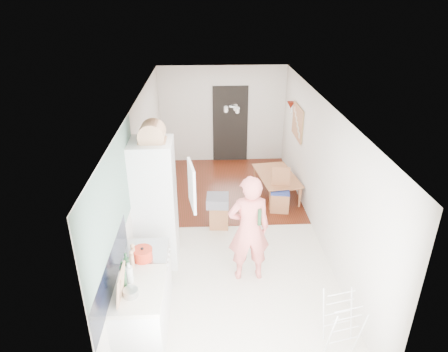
{
  "coord_description": "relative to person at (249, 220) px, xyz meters",
  "views": [
    {
      "loc": [
        -0.43,
        -6.39,
        4.23
      ],
      "look_at": [
        -0.12,
        0.2,
        1.09
      ],
      "focal_mm": 32.0,
      "sensor_mm": 36.0,
      "label": 1
    }
  ],
  "objects": [
    {
      "name": "grey_drape",
      "position": [
        -0.43,
        1.52,
        -0.49
      ],
      "size": [
        0.44,
        0.44,
        0.19
      ],
      "primitive_type": "cube",
      "rotation": [
        0.0,
        0.0,
        -0.07
      ],
      "color": "slate",
      "rests_on": "stool"
    },
    {
      "name": "held_bottle",
      "position": [
        0.14,
        -0.11,
        0.12
      ],
      "size": [
        0.06,
        0.06,
        0.27
      ],
      "primitive_type": "cylinder",
      "color": "#1E4024",
      "rests_on": "person"
    },
    {
      "name": "fridge_interior",
      "position": [
        -1.15,
        0.51,
        0.5
      ],
      "size": [
        0.02,
        0.52,
        0.66
      ],
      "primitive_type": "cube",
      "color": "white",
      "rests_on": "room_shell"
    },
    {
      "name": "wood_floor_overlay",
      "position": [
        -0.19,
        3.14,
        -1.05
      ],
      "size": [
        3.2,
        3.3,
        0.01
      ],
      "primitive_type": "cube",
      "color": "#5F1B12",
      "rests_on": "room_shell"
    },
    {
      "name": "pepper_mill_back",
      "position": [
        -1.62,
        -0.73,
        -0.03
      ],
      "size": [
        0.06,
        0.06,
        0.21
      ],
      "primitive_type": "cylinder",
      "rotation": [
        0.0,
        0.0,
        0.04
      ],
      "color": "tan",
      "rests_on": "worktop"
    },
    {
      "name": "person",
      "position": [
        0.0,
        0.0,
        0.0
      ],
      "size": [
        0.8,
        0.55,
        2.1
      ],
      "primitive_type": "imported",
      "rotation": [
        0.0,
        0.0,
        3.2
      ],
      "color": "#E16D66",
      "rests_on": "floor"
    },
    {
      "name": "pepper_mill_front",
      "position": [
        -1.61,
        -0.87,
        -0.03
      ],
      "size": [
        0.06,
        0.06,
        0.2
      ],
      "primitive_type": "cylinder",
      "rotation": [
        0.0,
        0.0,
        -0.04
      ],
      "color": "tan",
      "rests_on": "worktop"
    },
    {
      "name": "bottle_b",
      "position": [
        -1.63,
        -1.08,
        0.02
      ],
      "size": [
        0.09,
        0.09,
        0.3
      ],
      "primitive_type": "cylinder",
      "rotation": [
        0.0,
        0.0,
        -0.29
      ],
      "color": "#1E4024",
      "rests_on": "worktop"
    },
    {
      "name": "range_cooker",
      "position": [
        -1.49,
        -0.51,
        -0.61
      ],
      "size": [
        0.6,
        0.6,
        0.88
      ],
      "primitive_type": "cube",
      "color": "white",
      "rests_on": "room_shell"
    },
    {
      "name": "sage_wall_panel",
      "position": [
        -1.78,
        -0.71,
        0.8
      ],
      "size": [
        0.02,
        3.0,
        1.3
      ],
      "primitive_type": "cube",
      "color": "slate",
      "rests_on": "room_shell"
    },
    {
      "name": "base_cabinet",
      "position": [
        -1.49,
        -1.26,
        -0.62
      ],
      "size": [
        0.6,
        0.9,
        0.86
      ],
      "primitive_type": "cube",
      "color": "white",
      "rests_on": "room_shell"
    },
    {
      "name": "room_shell",
      "position": [
        -0.19,
        1.29,
        0.2
      ],
      "size": [
        3.2,
        7.0,
        2.5
      ],
      "primitive_type": null,
      "color": "beige",
      "rests_on": "ground"
    },
    {
      "name": "bread_bin",
      "position": [
        -1.42,
        0.52,
        1.21
      ],
      "size": [
        0.42,
        0.4,
        0.21
      ],
      "primitive_type": null,
      "rotation": [
        0.0,
        0.0,
        -0.03
      ],
      "color": "tan",
      "rests_on": "fridge_housing"
    },
    {
      "name": "fridge_housing",
      "position": [
        -1.46,
        0.51,
        0.02
      ],
      "size": [
        0.66,
        0.66,
        2.15
      ],
      "primitive_type": "cube",
      "color": "white",
      "rests_on": "room_shell"
    },
    {
      "name": "worktop",
      "position": [
        -1.49,
        -1.26,
        -0.16
      ],
      "size": [
        0.62,
        0.92,
        0.06
      ],
      "primitive_type": "cube",
      "color": "#EEE1C9",
      "rests_on": "room_shell"
    },
    {
      "name": "drying_rack",
      "position": [
        1.05,
        -1.42,
        -0.68
      ],
      "size": [
        0.45,
        0.42,
        0.75
      ],
      "primitive_type": null,
      "rotation": [
        0.0,
        0.0,
        0.22
      ],
      "color": "white",
      "rests_on": "floor"
    },
    {
      "name": "bottle_c",
      "position": [
        -1.59,
        -1.15,
        -0.02
      ],
      "size": [
        0.09,
        0.09,
        0.22
      ],
      "primitive_type": "cylinder",
      "rotation": [
        0.0,
        0.0,
        -0.04
      ],
      "color": "silver",
      "rests_on": "worktop"
    },
    {
      "name": "dining_table",
      "position": [
        0.94,
        2.74,
        -0.84
      ],
      "size": [
        0.82,
        1.26,
        0.42
      ],
      "primitive_type": "imported",
      "rotation": [
        0.0,
        0.0,
        1.71
      ],
      "color": "#A45B34",
      "rests_on": "floor"
    },
    {
      "name": "pinboard_frame",
      "position": [
        1.38,
        3.19,
        0.5
      ],
      "size": [
        0.0,
        0.94,
        0.74
      ],
      "primitive_type": "cube",
      "color": "#A45B34",
      "rests_on": "room_shell"
    },
    {
      "name": "wall_sconce",
      "position": [
        1.35,
        3.84,
        0.7
      ],
      "size": [
        0.18,
        0.18,
        0.16
      ],
      "primitive_type": "cone",
      "color": "maroon",
      "rests_on": "room_shell"
    },
    {
      "name": "stool",
      "position": [
        -0.4,
        1.51,
        -0.82
      ],
      "size": [
        0.38,
        0.38,
        0.47
      ],
      "primitive_type": null,
      "rotation": [
        0.0,
        0.0,
        -0.07
      ],
      "color": "#A45B34",
      "rests_on": "floor"
    },
    {
      "name": "steel_pan",
      "position": [
        -1.55,
        -1.4,
        -0.09
      ],
      "size": [
        0.22,
        0.22,
        0.09
      ],
      "primitive_type": "cylinder",
      "rotation": [
        0.0,
        0.0,
        -0.28
      ],
      "color": "#B0B1B3",
      "rests_on": "worktop"
    },
    {
      "name": "red_casserole",
      "position": [
        -1.5,
        -0.7,
        -0.05
      ],
      "size": [
        0.29,
        0.29,
        0.16
      ],
      "primitive_type": "cylinder",
      "rotation": [
        0.0,
        0.0,
        -0.07
      ],
      "color": "red",
      "rests_on": "cooker_top"
    },
    {
      "name": "cooker_top",
      "position": [
        -1.49,
        -0.51,
        -0.15
      ],
      "size": [
        0.6,
        0.6,
        0.04
      ],
      "primitive_type": "cube",
      "color": "#B0B1B3",
      "rests_on": "room_shell"
    },
    {
      "name": "tile_splashback",
      "position": [
        -1.77,
        -1.26,
        0.1
      ],
      "size": [
        0.02,
        1.9,
        0.5
      ],
      "primitive_type": "cube",
      "color": "black",
      "rests_on": "room_shell"
    },
    {
      "name": "pinboard",
      "position": [
        1.39,
        3.19,
        0.5
      ],
      "size": [
        0.03,
        0.9,
        0.7
      ],
      "primitive_type": "cube",
      "color": "tan",
      "rests_on": "room_shell"
    },
    {
      "name": "dining_chair",
      "position": [
        0.87,
        2.07,
        -0.6
      ],
      "size": [
        0.43,
        0.43,
        0.9
      ],
      "primitive_type": null,
      "rotation": [
        0.0,
        0.0,
        -0.15
      ],
      "color": "#A45B34",
      "rests_on": "floor"
    },
    {
      "name": "floor",
      "position": [
        -0.19,
        1.29,
        -1.05
      ],
      "size": [
        3.2,
        7.0,
        0.01
      ],
      "primitive_type": "cube",
      "color": "beige",
      "rests_on": "ground"
    },
    {
      "name": "fridge_door",
      "position": [
        -0.85,
        0.21,
        0.5
      ],
      "size": [
        0.14,
        0.56,
        0.7
      ],
      "primitive_type": "cube",
      "rotation": [
        0.0,
        0.0,
        -1.4
      ],
      "color": "white",
      "rests_on": "room_shell"
    },
    {
      "name": "bottle_a",
      "position": [
        -1.65,
        -1.24,
        0.02
      ],
      "size": [
        0.07,
        0.07,
        0.3
      ],
      "primitive_type": "cylinder",
      "rotation": [
        0.0,
        0.0,
        0.0
      ],
      "color": "#1E4024",
      "rests_on": "worktop"
    },
    {
      "name": "doorway_recess",
      "position": [
        0.01,
        4.77,
        -0.05
      ],
      "size": [
        0.9,
        0.04,
        2.0
      ],
      "primitive_type": "cube",
      "color": "black",
      "rests_on": "room_shell"
    },
    {
      "name": "chopping_boards",
      "position": [
        -1.64,
        -1.46,
        0.08
      ],
      "size": [
        0.09,
        0.31,
        0.42
      ],
      "primitive_type": null,
      "rotation": [
        0.0,
        0.0,
        0.17
      ],
      "color": "tan",
      "rests_on": "worktop"
    }
  ]
}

